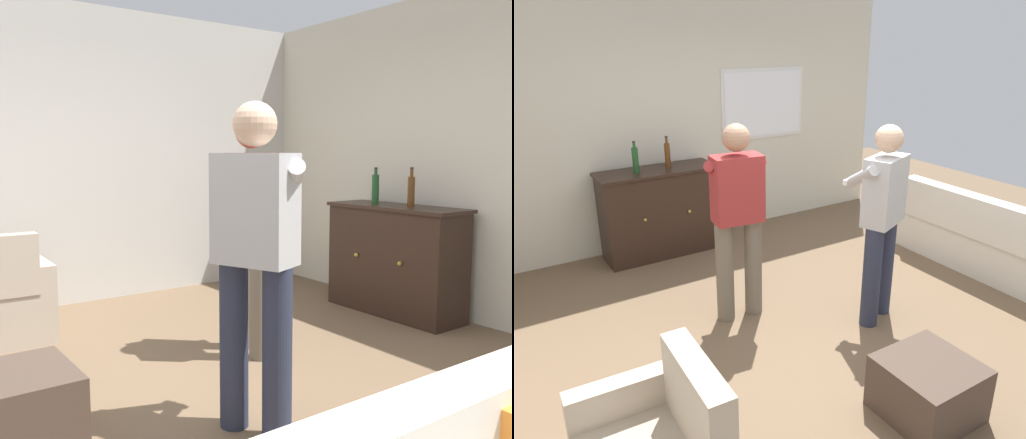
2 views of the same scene
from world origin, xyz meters
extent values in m
plane|color=brown|center=(0.00, 0.00, 0.00)|extent=(10.40, 10.40, 0.00)
cube|color=beige|center=(0.00, 2.66, 1.40)|extent=(5.20, 0.12, 2.80)
cube|color=silver|center=(0.90, 2.60, 1.52)|extent=(1.15, 0.02, 0.84)
cube|color=white|center=(0.90, 2.59, 1.52)|extent=(1.07, 0.03, 0.76)
cube|color=silver|center=(2.07, -0.10, 0.21)|extent=(0.55, 2.27, 0.42)
cube|color=silver|center=(1.86, -0.10, 0.62)|extent=(0.18, 2.27, 0.41)
cube|color=silver|center=(2.07, 1.12, 0.32)|extent=(0.55, 0.18, 0.64)
cube|color=orange|center=(1.99, -0.10, 0.60)|extent=(0.17, 0.41, 0.36)
cube|color=#B2A38E|center=(-1.59, -0.83, 0.62)|extent=(0.17, 0.65, 0.45)
cube|color=#B2A38E|center=(-1.83, -0.44, 0.30)|extent=(0.64, 0.15, 0.60)
cube|color=black|center=(-0.62, 2.30, 0.47)|extent=(1.24, 0.44, 0.94)
cube|color=black|center=(-0.62, 2.30, 0.95)|extent=(1.28, 0.48, 0.03)
sphere|color=#B79338|center=(-0.86, 2.06, 0.52)|extent=(0.04, 0.04, 0.04)
sphere|color=#B79338|center=(-0.37, 2.06, 0.52)|extent=(0.04, 0.04, 0.04)
cylinder|color=#1E4C23|center=(-0.84, 2.27, 1.10)|extent=(0.06, 0.06, 0.27)
cylinder|color=#1E4C23|center=(-0.84, 2.27, 1.26)|extent=(0.03, 0.03, 0.05)
cylinder|color=#262626|center=(-0.84, 2.27, 1.29)|extent=(0.03, 0.03, 0.02)
cylinder|color=#593314|center=(-0.48, 2.32, 1.10)|extent=(0.06, 0.06, 0.26)
cylinder|color=#593314|center=(-0.48, 2.32, 1.26)|extent=(0.03, 0.03, 0.07)
cylinder|color=#262626|center=(-0.48, 2.32, 1.30)|extent=(0.03, 0.03, 0.02)
cube|color=#47382D|center=(-0.10, -1.04, 0.19)|extent=(0.56, 0.56, 0.38)
cylinder|color=#6B6051|center=(-0.66, 0.68, 0.44)|extent=(0.15, 0.15, 0.88)
cylinder|color=#6B6051|center=(-0.40, 0.65, 0.44)|extent=(0.15, 0.15, 0.88)
cube|color=#9E2D2D|center=(-0.53, 0.67, 1.16)|extent=(0.42, 0.27, 0.55)
sphere|color=tan|center=(-0.53, 0.67, 1.57)|extent=(0.22, 0.22, 0.22)
cylinder|color=#9E2D2D|center=(-0.62, 0.84, 1.27)|extent=(0.36, 0.38, 0.29)
cylinder|color=#9E2D2D|center=(-0.39, 0.81, 1.27)|extent=(0.29, 0.43, 0.29)
cube|color=white|center=(-0.49, 0.99, 1.18)|extent=(0.15, 0.06, 0.04)
cylinder|color=#282D42|center=(0.33, -0.04, 0.44)|extent=(0.15, 0.15, 0.88)
cylinder|color=#282D42|center=(0.57, 0.06, 0.44)|extent=(0.15, 0.15, 0.88)
cube|color=#B7B7B7|center=(0.45, 0.01, 1.16)|extent=(0.45, 0.35, 0.55)
sphere|color=#D8AD8C|center=(0.45, 0.01, 1.57)|extent=(0.22, 0.22, 0.22)
cylinder|color=#B7B7B7|center=(0.28, 0.11, 1.27)|extent=(0.19, 0.45, 0.29)
cylinder|color=#B7B7B7|center=(0.49, 0.20, 1.27)|extent=(0.42, 0.31, 0.29)
cube|color=white|center=(0.33, 0.30, 1.18)|extent=(0.15, 0.09, 0.04)
camera|label=1|loc=(2.72, -1.61, 1.43)|focal=40.00mm
camera|label=2|loc=(-2.35, -2.71, 2.32)|focal=35.00mm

